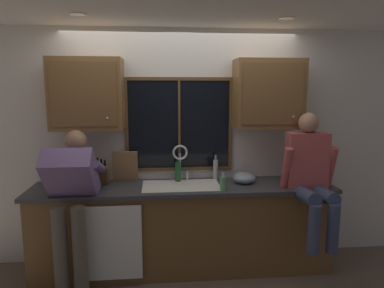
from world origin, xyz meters
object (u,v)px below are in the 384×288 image
(mixing_bowl, at_px, (244,178))
(person_sitting_on_counter, at_px, (310,172))
(cutting_board, at_px, (125,166))
(bottle_tall_clear, at_px, (216,169))
(bottle_green_glass, at_px, (178,171))
(soap_dispenser, at_px, (223,183))
(knife_block, at_px, (103,175))
(person_standing, at_px, (72,194))

(mixing_bowl, bearing_deg, person_sitting_on_counter, -27.84)
(cutting_board, xyz_separation_m, bottle_tall_clear, (0.98, 0.00, -0.05))
(person_sitting_on_counter, bearing_deg, bottle_tall_clear, 150.56)
(person_sitting_on_counter, xyz_separation_m, bottle_green_glass, (-1.29, 0.44, -0.07))
(soap_dispenser, distance_m, bottle_tall_clear, 0.42)
(cutting_board, relative_size, soap_dispenser, 1.86)
(knife_block, distance_m, bottle_green_glass, 0.79)
(person_sitting_on_counter, relative_size, soap_dispenser, 6.85)
(person_sitting_on_counter, distance_m, cutting_board, 1.91)
(bottle_green_glass, distance_m, bottle_tall_clear, 0.42)
(mixing_bowl, bearing_deg, soap_dispenser, -138.54)
(knife_block, relative_size, bottle_green_glass, 1.17)
(person_sitting_on_counter, relative_size, cutting_board, 3.68)
(bottle_green_glass, bearing_deg, bottle_tall_clear, 7.11)
(person_standing, xyz_separation_m, bottle_green_glass, (1.01, 0.46, 0.09))
(knife_block, bearing_deg, mixing_bowl, -2.74)
(person_standing, relative_size, cutting_board, 4.43)
(person_sitting_on_counter, relative_size, mixing_bowl, 5.18)
(person_standing, distance_m, person_sitting_on_counter, 2.30)
(knife_block, xyz_separation_m, cutting_board, (0.22, 0.10, 0.06))
(knife_block, bearing_deg, bottle_green_glass, 4.05)
(person_standing, xyz_separation_m, mixing_bowl, (1.71, 0.33, 0.03))
(mixing_bowl, xyz_separation_m, soap_dispenser, (-0.27, -0.24, 0.02))
(person_standing, bearing_deg, soap_dispenser, 3.65)
(soap_dispenser, height_order, bottle_green_glass, bottle_green_glass)
(knife_block, xyz_separation_m, soap_dispenser, (1.21, -0.31, -0.04))
(person_sitting_on_counter, xyz_separation_m, knife_block, (-2.08, 0.38, -0.08))
(person_sitting_on_counter, distance_m, bottle_green_glass, 1.36)
(person_sitting_on_counter, height_order, bottle_green_glass, person_sitting_on_counter)
(person_sitting_on_counter, bearing_deg, cutting_board, 165.33)
(person_standing, relative_size, bottle_tall_clear, 5.34)
(person_sitting_on_counter, bearing_deg, knife_block, 169.58)
(soap_dispenser, bearing_deg, person_standing, -176.35)
(cutting_board, height_order, mixing_bowl, cutting_board)
(bottle_tall_clear, bearing_deg, person_standing, -160.29)
(bottle_tall_clear, bearing_deg, mixing_bowl, -32.65)
(soap_dispenser, height_order, bottle_tall_clear, bottle_tall_clear)
(cutting_board, bearing_deg, knife_block, -155.24)
(mixing_bowl, distance_m, bottle_green_glass, 0.71)
(person_standing, xyz_separation_m, bottle_tall_clear, (1.43, 0.51, 0.09))
(person_sitting_on_counter, distance_m, bottle_tall_clear, 1.00)
(mixing_bowl, bearing_deg, knife_block, 177.26)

